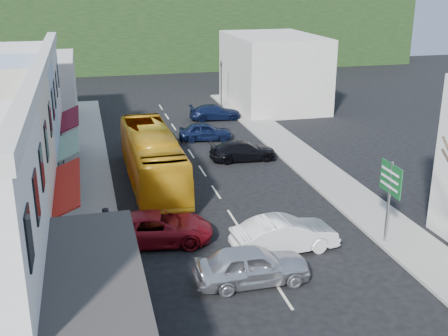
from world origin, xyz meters
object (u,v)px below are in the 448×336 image
bus (152,160)px  car_silver (252,268)px  car_white (285,237)px  direction_sign (388,204)px  traffic_signal (221,85)px  car_red (156,229)px  pedestrian_left (108,227)px

bus → car_silver: 13.47m
car_white → direction_sign: (5.02, -0.48, 1.40)m
car_white → traffic_signal: traffic_signal is taller
car_white → direction_sign: bearing=-100.0°
traffic_signal → car_red: bearing=91.8°
car_red → traffic_signal: bearing=-12.5°
bus → car_silver: bearing=-79.7°
bus → car_white: bus is taller
car_red → traffic_signal: size_ratio=1.00×
car_silver → car_white: 3.39m
bus → car_silver: bus is taller
car_red → pedestrian_left: bearing=92.3°
car_white → car_red: same height
car_silver → car_red: 5.89m
direction_sign → car_white: bearing=175.5°
car_silver → car_white: same height
car_white → traffic_signal: bearing=-12.7°
car_white → pedestrian_left: bearing=67.9°
car_white → car_red: (-5.76, 2.35, 0.00)m
bus → direction_sign: bearing=-49.2°
car_white → bus: bearing=19.9°
car_red → bus: bearing=1.4°
traffic_signal → car_white: bearing=103.4°
car_red → traffic_signal: 30.04m
car_red → direction_sign: (10.78, -2.83, 1.40)m
car_red → pedestrian_left: (-2.31, 0.21, 0.30)m
car_white → direction_sign: 5.23m
car_silver → traffic_signal: 33.74m
direction_sign → car_red: bearing=166.3°
car_red → traffic_signal: traffic_signal is taller
bus → direction_sign: direction_sign is taller
car_silver → pedestrian_left: 7.62m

